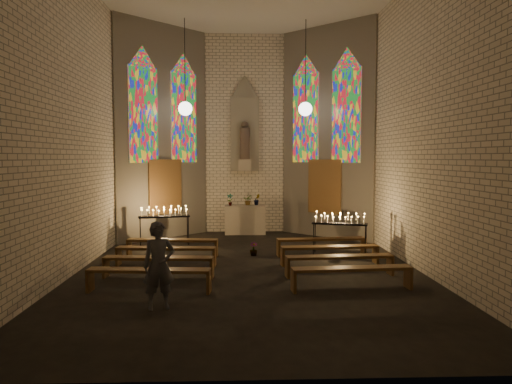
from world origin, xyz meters
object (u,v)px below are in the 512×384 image
at_px(votive_stand_right, 340,221).
at_px(altar, 245,220).
at_px(aisle_flower_pot, 253,249).
at_px(votive_stand_left, 164,214).
at_px(visitor, 159,265).

bearing_deg(votive_stand_right, altar, 141.61).
bearing_deg(altar, aisle_flower_pot, -87.56).
distance_m(altar, votive_stand_left, 3.30).
xyz_separation_m(aisle_flower_pot, votive_stand_right, (2.37, 0.04, 0.76)).
height_order(votive_stand_right, visitor, visitor).
bearing_deg(visitor, votive_stand_left, 80.35).
bearing_deg(votive_stand_left, votive_stand_right, -31.08).
distance_m(votive_stand_right, visitor, 6.32).
relative_size(votive_stand_right, visitor, 0.99).
distance_m(altar, aisle_flower_pot, 3.88).
relative_size(altar, votive_stand_left, 0.89).
xyz_separation_m(aisle_flower_pot, votive_stand_left, (-2.66, 1.74, 0.78)).
bearing_deg(aisle_flower_pot, votive_stand_left, 146.73).
bearing_deg(visitor, altar, 62.00).
bearing_deg(visitor, votive_stand_right, 31.45).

